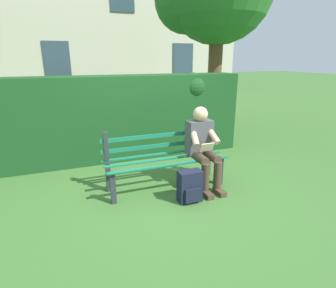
% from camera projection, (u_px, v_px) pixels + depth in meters
% --- Properties ---
extents(ground, '(60.00, 60.00, 0.00)m').
position_uv_depth(ground, '(166.00, 187.00, 4.16)').
color(ground, '#3D6B2D').
extents(park_bench, '(1.80, 0.54, 0.88)m').
position_uv_depth(park_bench, '(164.00, 159.00, 4.10)').
color(park_bench, '#2D3338').
rests_on(park_bench, ground).
extents(person_seated, '(0.44, 0.73, 1.20)m').
position_uv_depth(person_seated, '(203.00, 145.00, 4.06)').
color(person_seated, '#4C4C51').
rests_on(person_seated, ground).
extents(hedge_backdrop, '(4.56, 0.66, 1.60)m').
position_uv_depth(hedge_backdrop, '(126.00, 116.00, 5.24)').
color(hedge_backdrop, '#19471E').
rests_on(hedge_backdrop, ground).
extents(building_facade, '(9.84, 2.78, 6.60)m').
position_uv_depth(building_facade, '(116.00, 22.00, 11.42)').
color(building_facade, beige).
rests_on(building_facade, ground).
extents(backpack, '(0.32, 0.25, 0.44)m').
position_uv_depth(backpack, '(190.00, 187.00, 3.70)').
color(backpack, '#191E33').
rests_on(backpack, ground).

